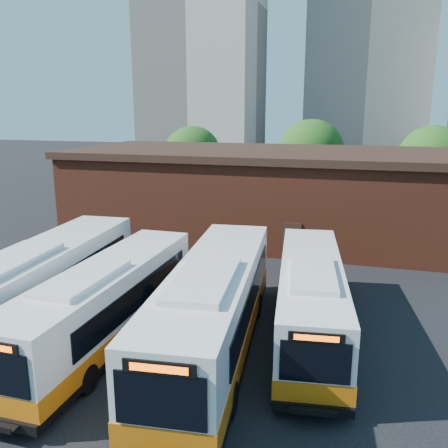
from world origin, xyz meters
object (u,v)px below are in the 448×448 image
(bus_west, at_px, (39,291))
(bus_east, at_px, (310,301))
(bus_midwest, at_px, (106,307))
(transit_worker, at_px, (192,378))
(bus_mideast, at_px, (214,312))

(bus_west, xyz_separation_m, bus_east, (11.27, 2.60, -0.20))
(bus_midwest, distance_m, transit_worker, 5.55)
(bus_mideast, relative_size, bus_east, 1.13)
(bus_west, height_order, bus_midwest, bus_west)
(bus_west, distance_m, bus_east, 11.57)
(bus_mideast, relative_size, transit_worker, 8.23)
(bus_east, distance_m, transit_worker, 6.67)
(bus_midwest, xyz_separation_m, bus_east, (7.86, 2.95, -0.04))
(bus_mideast, bearing_deg, bus_east, 31.41)
(bus_mideast, xyz_separation_m, transit_worker, (0.26, -3.24, -0.86))
(bus_east, bearing_deg, bus_west, -174.17)
(bus_midwest, bearing_deg, bus_west, 174.58)
(bus_east, height_order, transit_worker, bus_east)
(bus_east, relative_size, transit_worker, 7.25)
(bus_west, relative_size, bus_midwest, 1.11)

